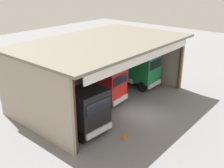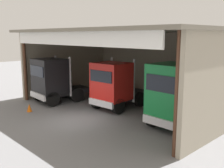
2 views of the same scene
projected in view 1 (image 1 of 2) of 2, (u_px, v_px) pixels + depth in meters
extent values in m
plane|color=slate|center=(140.00, 114.00, 22.20)|extent=(80.00, 80.00, 0.00)
cube|color=#9E937F|center=(68.00, 63.00, 26.48)|extent=(14.66, 0.24, 5.47)
cube|color=#9E937F|center=(31.00, 98.00, 18.64)|extent=(0.24, 8.86, 5.47)
cube|color=#9E937F|center=(146.00, 55.00, 29.02)|extent=(0.24, 8.86, 5.47)
cube|color=#6E6759|center=(103.00, 42.00, 22.56)|extent=(15.26, 9.56, 0.20)
cylinder|color=#4C2D1E|center=(74.00, 116.00, 16.25)|extent=(0.24, 0.24, 5.47)
cylinder|color=#4C2D1E|center=(180.00, 63.00, 26.28)|extent=(0.24, 0.24, 5.47)
cube|color=white|center=(146.00, 56.00, 20.12)|extent=(13.20, 0.12, 0.90)
cube|color=black|center=(89.00, 108.00, 18.57)|extent=(2.65, 2.17, 2.66)
cube|color=black|center=(99.00, 106.00, 17.73)|extent=(2.15, 0.19, 0.80)
cube|color=silver|center=(99.00, 131.00, 18.42)|extent=(2.41, 0.31, 0.44)
cube|color=#232326|center=(74.00, 117.00, 20.22)|extent=(2.09, 3.30, 0.36)
cylinder|color=silver|center=(90.00, 99.00, 20.10)|extent=(0.18, 0.18, 3.04)
cylinder|color=silver|center=(66.00, 109.00, 18.57)|extent=(0.18, 0.18, 3.04)
cylinder|color=silver|center=(64.00, 122.00, 19.22)|extent=(0.63, 1.23, 0.56)
cylinder|color=black|center=(104.00, 123.00, 19.65)|extent=(0.37, 1.15, 1.13)
cylinder|color=black|center=(81.00, 135.00, 18.15)|extent=(0.37, 1.15, 1.13)
cylinder|color=black|center=(85.00, 114.00, 21.03)|extent=(0.37, 1.15, 1.13)
cylinder|color=black|center=(62.00, 124.00, 19.54)|extent=(0.37, 1.15, 1.13)
cube|color=red|center=(110.00, 82.00, 23.22)|extent=(2.47, 2.24, 2.59)
cube|color=black|center=(120.00, 80.00, 22.47)|extent=(1.98, 0.20, 0.78)
cube|color=silver|center=(120.00, 100.00, 23.15)|extent=(2.22, 0.32, 0.44)
cube|color=#232326|center=(93.00, 91.00, 24.86)|extent=(2.01, 3.86, 0.36)
cylinder|color=silver|center=(107.00, 76.00, 24.66)|extent=(0.18, 0.18, 3.08)
cylinder|color=silver|center=(92.00, 83.00, 23.09)|extent=(0.18, 0.18, 3.08)
cylinder|color=silver|center=(88.00, 94.00, 23.86)|extent=(0.64, 1.24, 0.56)
cylinder|color=black|center=(120.00, 96.00, 24.33)|extent=(0.38, 1.11, 1.10)
cylinder|color=black|center=(107.00, 103.00, 22.81)|extent=(0.38, 1.11, 1.10)
cylinder|color=black|center=(100.00, 89.00, 25.69)|extent=(0.38, 1.11, 1.10)
cylinder|color=black|center=(86.00, 96.00, 24.17)|extent=(0.38, 1.11, 1.10)
cube|color=#197F3D|center=(145.00, 67.00, 26.75)|extent=(2.37, 2.36, 2.95)
cube|color=black|center=(155.00, 64.00, 25.85)|extent=(2.01, 0.06, 0.88)
cube|color=silver|center=(154.00, 84.00, 26.61)|extent=(2.25, 0.17, 0.44)
cube|color=#232326|center=(132.00, 77.00, 28.28)|extent=(1.78, 2.89, 0.36)
cylinder|color=silver|center=(140.00, 66.00, 28.47)|extent=(0.18, 0.18, 2.55)
cylinder|color=silver|center=(128.00, 71.00, 26.96)|extent=(0.18, 0.18, 2.55)
cylinder|color=silver|center=(128.00, 80.00, 27.30)|extent=(0.56, 1.20, 0.56)
cylinder|color=black|center=(153.00, 81.00, 27.85)|extent=(0.30, 1.07, 1.07)
cylinder|color=black|center=(142.00, 87.00, 26.38)|extent=(0.30, 1.07, 1.07)
cylinder|color=black|center=(137.00, 77.00, 29.08)|extent=(0.30, 1.07, 1.07)
cylinder|color=black|center=(126.00, 82.00, 27.61)|extent=(0.30, 1.07, 1.07)
cylinder|color=#B21E19|center=(52.00, 94.00, 24.91)|extent=(0.58, 0.58, 0.92)
cube|color=black|center=(95.00, 81.00, 27.91)|extent=(0.90, 0.60, 1.00)
cone|color=orange|center=(125.00, 136.00, 18.65)|extent=(0.36, 0.36, 0.56)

